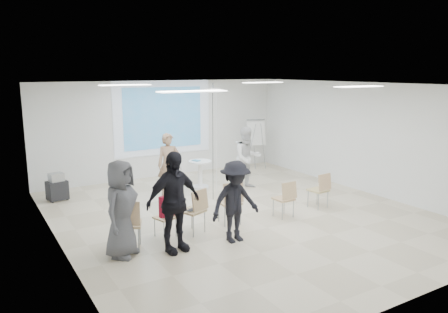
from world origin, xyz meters
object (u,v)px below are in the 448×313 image
chair_right_far (321,188)px  audience_left (173,195)px  chair_far_left (128,221)px  audience_outer (121,203)px  chair_right_inner (286,196)px  pedestal_table (200,172)px  player_left (169,161)px  laptop (192,209)px  chair_left_mid (167,215)px  av_cart (57,188)px  player_right (247,155)px  chair_center (231,199)px  audience_mid (235,196)px  flipchart_easel (256,133)px  chair_left_inner (195,208)px

chair_right_far → audience_left: (-4.12, -0.51, 0.57)m
chair_far_left → audience_outer: (-0.16, -0.14, 0.42)m
chair_right_inner → pedestal_table: bearing=96.4°
player_left → laptop: size_ratio=5.49×
chair_left_mid → audience_outer: (-1.05, -0.39, 0.52)m
chair_left_mid → av_cart: (-1.41, 3.83, -0.15)m
pedestal_table → player_left: player_left is taller
player_left → pedestal_table: bearing=27.5°
player_right → av_cart: bearing=169.8°
chair_center → pedestal_table: bearing=83.9°
pedestal_table → player_right: 1.44m
pedestal_table → audience_outer: 4.82m
player_right → audience_outer: (-4.52, -2.68, 0.03)m
chair_far_left → audience_left: audience_left is taller
player_right → chair_far_left: bearing=-142.4°
pedestal_table → chair_right_far: 3.57m
laptop → audience_outer: audience_outer is taller
chair_center → chair_right_inner: bearing=-2.3°
player_left → chair_far_left: bearing=-111.4°
chair_center → audience_left: bearing=-148.7°
chair_right_inner → audience_left: 3.03m
audience_left → audience_mid: audience_left is taller
chair_far_left → flipchart_easel: size_ratio=0.57×
player_left → player_right: 2.26m
player_right → chair_right_inner: player_right is taller
pedestal_table → player_right: size_ratio=0.43×
chair_right_far → audience_left: audience_left is taller
player_left → audience_mid: size_ratio=1.04×
chair_left_inner → flipchart_easel: (4.45, 4.20, 0.70)m
chair_left_inner → audience_outer: bearing=168.4°
flipchart_easel → chair_right_far: bearing=-90.8°
pedestal_table → player_right: player_right is taller
laptop → av_cart: (-1.96, 3.84, -0.18)m
player_left → audience_mid: 3.62m
player_right → chair_right_inner: bearing=-97.5°
chair_left_inner → chair_right_far: (3.38, -0.07, -0.04)m
pedestal_table → audience_outer: (-3.38, -3.39, 0.54)m
chair_far_left → flipchart_easel: 7.37m
player_right → audience_left: bearing=-133.3°
laptop → audience_left: bearing=22.0°
player_right → chair_left_mid: 4.19m
chair_left_mid → laptop: bearing=-15.5°
laptop → audience_mid: (0.51, -0.85, 0.41)m
player_right → player_left: bearing=175.6°
chair_right_inner → laptop: bearing=171.4°
pedestal_table → audience_mid: 4.09m
chair_left_mid → audience_outer: audience_outer is taller
chair_left_mid → laptop: size_ratio=2.32×
pedestal_table → chair_left_mid: (-2.33, -3.00, 0.03)m
chair_right_inner → chair_right_far: 1.17m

